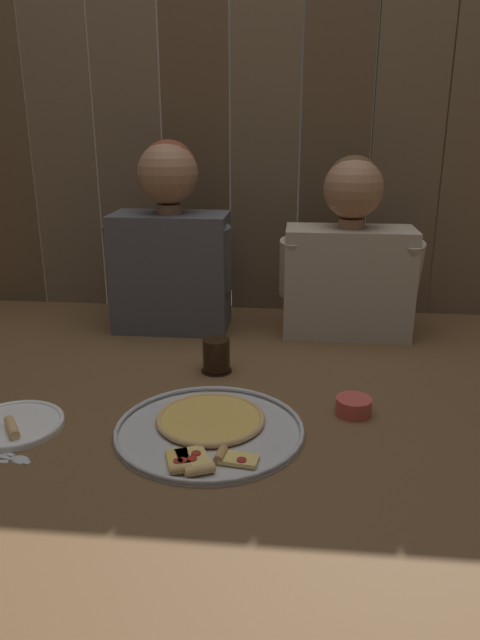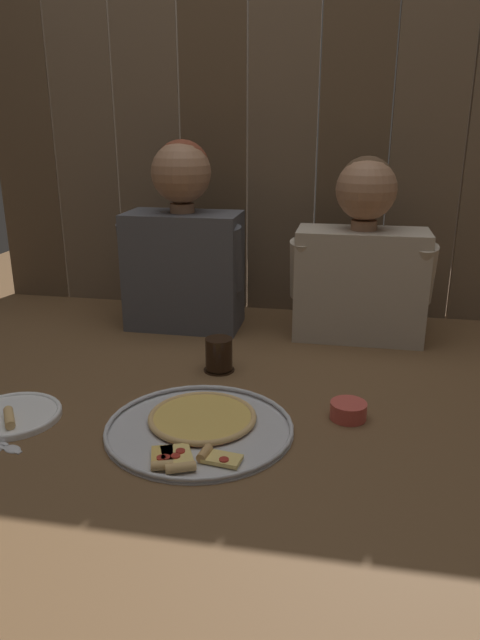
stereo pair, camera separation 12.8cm
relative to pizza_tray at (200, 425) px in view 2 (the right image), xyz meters
name	(u,v)px [view 2 (the right image)]	position (x,y,z in m)	size (l,w,h in m)	color
ground_plane	(240,399)	(0.06, 0.17, -0.01)	(3.20, 3.20, 0.00)	brown
pizza_tray	(200,425)	(0.00, 0.00, 0.00)	(0.43, 0.43, 0.03)	silver
dinner_plate	(12,415)	(-0.45, -0.04, 0.00)	(0.23, 0.23, 0.03)	white
drinking_glass	(219,355)	(-0.03, 0.34, 0.04)	(0.09, 0.09, 0.10)	black
dipping_bowl	(348,410)	(0.34, 0.12, 0.01)	(0.09, 0.09, 0.04)	#CC4C42
table_spoon	(6,444)	(-0.40, -0.15, -0.01)	(0.13, 0.08, 0.01)	silver
diner_left	(183,243)	(-0.23, 0.70, 0.28)	(0.42, 0.21, 0.62)	#4C4C51
diner_right	(362,258)	(0.35, 0.70, 0.26)	(0.45, 0.21, 0.58)	#B2A38E
wooden_backdrop_wall	(282,152)	(0.06, 0.96, 0.57)	(2.19, 0.03, 1.15)	brown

